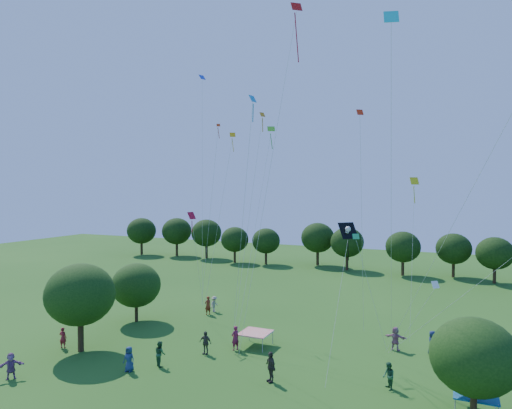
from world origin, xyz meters
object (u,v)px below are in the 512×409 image
object	(u,v)px
pirate_kite	(348,232)
tent_blue	(476,394)
near_tree_west	(80,295)
tent_red_stripe	(256,333)
red_high_kite	(286,76)
near_tree_east	(474,357)
near_tree_north	(136,285)

from	to	relation	value
pirate_kite	tent_blue	bearing A→B (deg)	-15.51
tent_blue	pirate_kite	distance (m)	11.19
near_tree_west	tent_blue	world-z (taller)	near_tree_west
tent_red_stripe	red_high_kite	bearing A→B (deg)	-45.04
near_tree_west	red_high_kite	bearing A→B (deg)	8.68
near_tree_east	pirate_kite	distance (m)	9.81
tent_red_stripe	tent_blue	world-z (taller)	same
pirate_kite	red_high_kite	xyz separation A→B (m)	(-3.69, -1.29, 9.90)
near_tree_north	pirate_kite	size ratio (longest dim) A/B	0.62
near_tree_north	tent_red_stripe	size ratio (longest dim) A/B	2.39
near_tree_west	red_high_kite	world-z (taller)	red_high_kite
tent_red_stripe	pirate_kite	xyz separation A→B (m)	(7.54, -2.57, 8.16)
near_tree_west	near_tree_north	bearing A→B (deg)	98.32
near_tree_north	tent_red_stripe	xyz separation A→B (m)	(12.46, -1.54, -2.25)
near_tree_north	near_tree_east	distance (m)	28.22
near_tree_west	pirate_kite	bearing A→B (deg)	10.81
near_tree_north	red_high_kite	distance (m)	23.35
near_tree_east	tent_red_stripe	world-z (taller)	near_tree_east
tent_red_stripe	red_high_kite	distance (m)	18.87
near_tree_north	near_tree_east	world-z (taller)	near_tree_east
tent_red_stripe	tent_blue	bearing A→B (deg)	-17.20
near_tree_north	red_high_kite	size ratio (longest dim) A/B	0.23
pirate_kite	tent_red_stripe	bearing A→B (deg)	161.17
near_tree_east	tent_red_stripe	xyz separation A→B (m)	(-14.77, 5.88, -2.42)
red_high_kite	pirate_kite	bearing A→B (deg)	19.22
near_tree_west	near_tree_north	world-z (taller)	near_tree_west
near_tree_west	pirate_kite	size ratio (longest dim) A/B	0.76
near_tree_west	near_tree_east	size ratio (longest dim) A/B	1.19
near_tree_north	pirate_kite	world-z (taller)	pirate_kite
pirate_kite	near_tree_north	bearing A→B (deg)	168.37
near_tree_north	near_tree_east	bearing A→B (deg)	-15.26
near_tree_west	tent_blue	xyz separation A→B (m)	(26.24, 1.56, -3.16)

